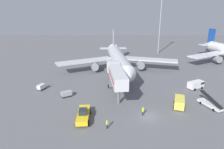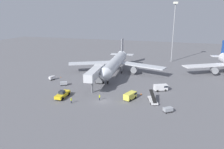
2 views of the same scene
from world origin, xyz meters
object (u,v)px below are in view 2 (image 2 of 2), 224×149
object	(u,v)px
safety_cone_bravo	(141,94)
service_van_far_right	(161,87)
belt_loader_truck	(153,100)
baggage_cart_outer_right	(64,83)
baggage_cart_near_right	(52,78)
airplane_at_gate	(116,63)
baggage_cart_rear_right	(168,110)
ground_crew_worker_foreground	(100,97)
service_van_mid_right	(130,95)
ground_crew_worker_midground	(71,100)
apron_light_mast	(174,22)
safety_cone_alpha	(61,77)
jet_bridge	(96,73)
pushback_tug	(62,94)

from	to	relation	value
safety_cone_bravo	service_van_far_right	bearing A→B (deg)	46.12
belt_loader_truck	baggage_cart_outer_right	distance (m)	34.06
baggage_cart_outer_right	baggage_cart_near_right	xyz separation A→B (m)	(-7.92, 4.59, 0.05)
airplane_at_gate	safety_cone_bravo	bearing A→B (deg)	-55.38
baggage_cart_rear_right	ground_crew_worker_foreground	world-z (taller)	ground_crew_worker_foreground
baggage_cart_outer_right	safety_cone_bravo	size ratio (longest dim) A/B	4.12
baggage_cart_near_right	ground_crew_worker_foreground	bearing A→B (deg)	-28.51
service_van_mid_right	ground_crew_worker_midground	xyz separation A→B (m)	(-16.12, -8.34, -0.26)
airplane_at_gate	apron_light_mast	distance (m)	43.00
safety_cone_alpha	safety_cone_bravo	xyz separation A→B (m)	(35.38, -9.46, 0.10)
jet_bridge	airplane_at_gate	bearing A→B (deg)	86.29
belt_loader_truck	safety_cone_alpha	bearing A→B (deg)	160.24
ground_crew_worker_midground	baggage_cart_rear_right	bearing A→B (deg)	4.97
airplane_at_gate	ground_crew_worker_foreground	world-z (taller)	airplane_at_gate
service_van_mid_right	belt_loader_truck	bearing A→B (deg)	-1.72
service_van_mid_right	airplane_at_gate	bearing A→B (deg)	115.45
belt_loader_truck	safety_cone_bravo	xyz separation A→B (m)	(-4.36, 4.82, -0.40)
safety_cone_alpha	safety_cone_bravo	distance (m)	36.63
service_van_mid_right	apron_light_mast	distance (m)	63.73
safety_cone_alpha	apron_light_mast	distance (m)	65.79
baggage_cart_outer_right	safety_cone_alpha	distance (m)	10.50
airplane_at_gate	baggage_cart_outer_right	bearing A→B (deg)	-122.92
service_van_far_right	apron_light_mast	size ratio (longest dim) A/B	0.16
jet_bridge	apron_light_mast	distance (m)	60.20
service_van_mid_right	safety_cone_bravo	size ratio (longest dim) A/B	7.25
airplane_at_gate	baggage_cart_outer_right	size ratio (longest dim) A/B	15.50
airplane_at_gate	belt_loader_truck	xyz separation A→B (m)	(19.76, -27.12, -4.15)
baggage_cart_rear_right	safety_cone_alpha	size ratio (longest dim) A/B	5.65
baggage_cart_rear_right	baggage_cart_outer_right	world-z (taller)	baggage_cart_outer_right
ground_crew_worker_midground	safety_cone_bravo	world-z (taller)	ground_crew_worker_midground
jet_bridge	ground_crew_worker_foreground	xyz separation A→B (m)	(5.29, -10.46, -4.58)
pushback_tug	safety_cone_alpha	world-z (taller)	pushback_tug
pushback_tug	baggage_cart_rear_right	world-z (taller)	pushback_tug
baggage_cart_rear_right	ground_crew_worker_midground	distance (m)	27.97
belt_loader_truck	service_van_far_right	world-z (taller)	belt_loader_truck
service_van_mid_right	safety_cone_alpha	xyz separation A→B (m)	(-32.79, 14.07, -0.97)
service_van_far_right	baggage_cart_outer_right	xyz separation A→B (m)	(-35.03, -5.07, -0.44)
service_van_far_right	safety_cone_alpha	size ratio (longest dim) A/B	10.06
pushback_tug	belt_loader_truck	bearing A→B (deg)	10.19
safety_cone_bravo	apron_light_mast	distance (m)	59.36
safety_cone_alpha	jet_bridge	bearing A→B (deg)	-21.55
belt_loader_truck	safety_cone_alpha	size ratio (longest dim) A/B	12.59
ground_crew_worker_foreground	safety_cone_bravo	world-z (taller)	ground_crew_worker_foreground
baggage_cart_rear_right	ground_crew_worker_midground	size ratio (longest dim) A/B	1.55
airplane_at_gate	baggage_cart_near_right	bearing A→B (deg)	-142.41
service_van_far_right	ground_crew_worker_foreground	size ratio (longest dim) A/B	2.69
belt_loader_truck	service_van_far_right	bearing A→B (deg)	82.31
airplane_at_gate	pushback_tug	size ratio (longest dim) A/B	6.57
airplane_at_gate	service_van_far_right	world-z (taller)	airplane_at_gate
belt_loader_truck	ground_crew_worker_foreground	distance (m)	16.19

